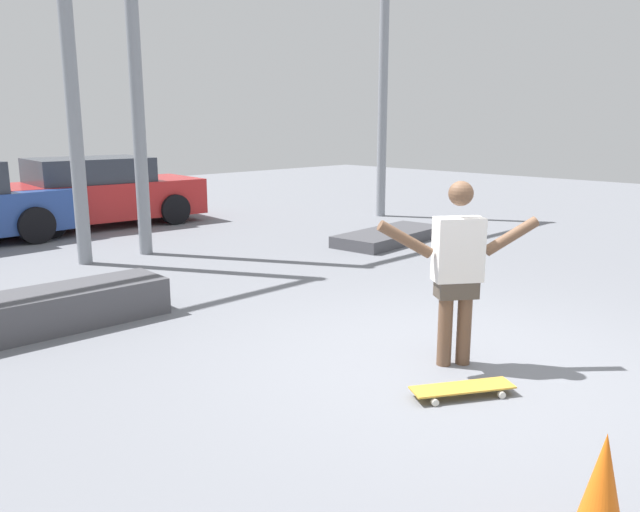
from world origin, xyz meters
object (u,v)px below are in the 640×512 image
Objects in this scene: skateboarder at (458,266)px; parked_car_red at (97,193)px; manual_pad at (390,236)px; skateboard at (462,388)px; grind_box at (58,308)px; traffic_cone at (600,504)px.

skateboarder is 9.22m from parked_car_red.
parked_car_red is (-2.79, 5.22, 0.56)m from manual_pad.
skateboarder is at bearing 70.55° from skateboard.
grind_box is at bearing 156.21° from skateboarder.
parked_car_red is (3.17, 5.76, 0.46)m from grind_box.
skateboard is 1.15× the size of traffic_cone.
skateboarder is 5.64m from manual_pad.
skateboard is 4.07m from grind_box.
manual_pad is at bearing 80.28° from skateboarder.
skateboard is at bearing -104.76° from skateboarder.
manual_pad reaches higher than skateboard.
skateboarder is 3.98m from grind_box.
skateboard is 6.22m from manual_pad.
traffic_cone reaches higher than skateboard.
skateboarder reaches higher than grind_box.
grind_box is 0.96× the size of manual_pad.
traffic_cone is at bearing -134.18° from manual_pad.
parked_car_red is at bearing 61.17° from grind_box.
parked_car_red reaches higher than skateboard.
manual_pad is (4.47, 4.33, 0.03)m from skateboard.
skateboarder is 0.73× the size of grind_box.
traffic_cone is (-1.67, -1.88, -0.53)m from skateboarder.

